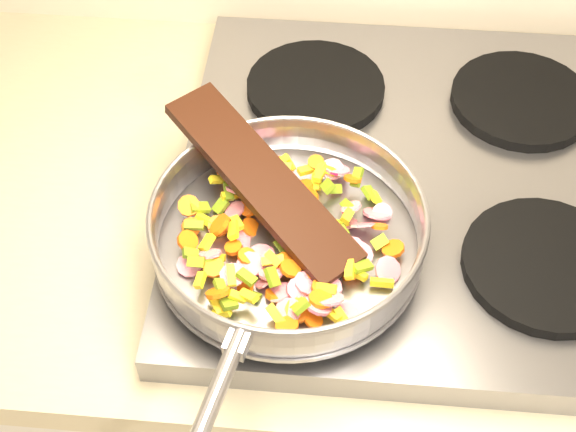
{
  "coord_description": "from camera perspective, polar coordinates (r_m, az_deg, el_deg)",
  "views": [
    {
      "loc": [
        -0.8,
        0.96,
        1.68
      ],
      "look_at": [
        -0.85,
        1.52,
        1.01
      ],
      "focal_mm": 50.0,
      "sensor_mm": 36.0,
      "label": 1
    }
  ],
  "objects": [
    {
      "name": "grate_fr",
      "position": [
        0.95,
        17.86,
        -3.34
      ],
      "size": [
        0.19,
        0.19,
        0.02
      ],
      "primitive_type": "cylinder",
      "color": "black",
      "rests_on": "cooktop"
    },
    {
      "name": "grate_bl",
      "position": [
        1.12,
        1.97,
        9.11
      ],
      "size": [
        0.19,
        0.19,
        0.02
      ],
      "primitive_type": "cylinder",
      "color": "black",
      "rests_on": "cooktop"
    },
    {
      "name": "grate_br",
      "position": [
        1.14,
        16.26,
        7.95
      ],
      "size": [
        0.19,
        0.19,
        0.02
      ],
      "primitive_type": "cylinder",
      "color": "black",
      "rests_on": "cooktop"
    },
    {
      "name": "wooden_spatula",
      "position": [
        0.91,
        -1.86,
        2.56
      ],
      "size": [
        0.25,
        0.25,
        0.07
      ],
      "primitive_type": "cube",
      "rotation": [
        0.0,
        -0.2,
        2.35
      ],
      "color": "black",
      "rests_on": "saute_pan"
    },
    {
      "name": "grate_fl",
      "position": [
        0.92,
        0.83,
        -2.28
      ],
      "size": [
        0.19,
        0.19,
        0.02
      ],
      "primitive_type": "cylinder",
      "color": "black",
      "rests_on": "cooktop"
    },
    {
      "name": "saute_pan",
      "position": [
        0.89,
        -0.04,
        -0.93
      ],
      "size": [
        0.35,
        0.51,
        0.06
      ],
      "rotation": [
        0.0,
        0.0,
        -0.22
      ],
      "color": "#9E9EA5",
      "rests_on": "grate_fl"
    },
    {
      "name": "cooktop",
      "position": [
        1.04,
        9.14,
        2.35
      ],
      "size": [
        0.6,
        0.6,
        0.04
      ],
      "primitive_type": "cube",
      "color": "#939399",
      "rests_on": "counter_top"
    },
    {
      "name": "vegetable_heap",
      "position": [
        0.9,
        -0.26,
        -1.28
      ],
      "size": [
        0.26,
        0.27,
        0.05
      ],
      "color": "#D91547",
      "rests_on": "saute_pan"
    }
  ]
}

